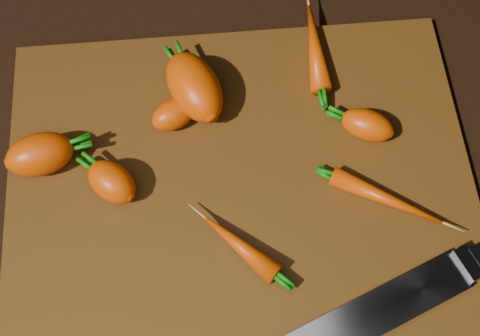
{
  "coord_description": "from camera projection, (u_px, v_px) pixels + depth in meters",
  "views": [
    {
      "loc": [
        -0.03,
        -0.29,
        0.66
      ],
      "look_at": [
        0.0,
        0.01,
        0.03
      ],
      "focal_mm": 50.0,
      "sensor_mm": 36.0,
      "label": 1
    }
  ],
  "objects": [
    {
      "name": "carrot_2",
      "position": [
        194.0,
        87.0,
        0.74
      ],
      "size": [
        0.09,
        0.11,
        0.05
      ],
      "primitive_type": "ellipsoid",
      "rotation": [
        0.0,
        0.0,
        1.96
      ],
      "color": "#E34806",
      "rests_on": "cutting_board"
    },
    {
      "name": "carrot_5",
      "position": [
        315.0,
        47.0,
        0.78
      ],
      "size": [
        0.03,
        0.12,
        0.02
      ],
      "primitive_type": "ellipsoid",
      "rotation": [
        0.0,
        0.0,
        1.56
      ],
      "color": "#E34806",
      "rests_on": "cutting_board"
    },
    {
      "name": "ground",
      "position": [
        241.0,
        190.0,
        0.73
      ],
      "size": [
        2.0,
        2.0,
        0.01
      ],
      "primitive_type": "cube",
      "color": "black"
    },
    {
      "name": "carrot_7",
      "position": [
        240.0,
        246.0,
        0.67
      ],
      "size": [
        0.08,
        0.08,
        0.02
      ],
      "primitive_type": "ellipsoid",
      "rotation": [
        0.0,
        0.0,
        2.35
      ],
      "color": "#E34806",
      "rests_on": "cutting_board"
    },
    {
      "name": "carrot_0",
      "position": [
        40.0,
        154.0,
        0.7
      ],
      "size": [
        0.08,
        0.06,
        0.05
      ],
      "primitive_type": "ellipsoid",
      "rotation": [
        0.0,
        0.0,
        0.24
      ],
      "color": "#E34806",
      "rests_on": "cutting_board"
    },
    {
      "name": "carrot_6",
      "position": [
        386.0,
        199.0,
        0.7
      ],
      "size": [
        0.12,
        0.08,
        0.02
      ],
      "primitive_type": "ellipsoid",
      "rotation": [
        0.0,
        0.0,
        -0.53
      ],
      "color": "#E34806",
      "rests_on": "cutting_board"
    },
    {
      "name": "cutting_board",
      "position": [
        241.0,
        186.0,
        0.72
      ],
      "size": [
        0.5,
        0.4,
        0.01
      ],
      "primitive_type": "cube",
      "color": "#5A340F",
      "rests_on": "ground"
    },
    {
      "name": "carrot_3",
      "position": [
        174.0,
        114.0,
        0.73
      ],
      "size": [
        0.06,
        0.05,
        0.03
      ],
      "primitive_type": "ellipsoid",
      "rotation": [
        0.0,
        0.0,
        0.47
      ],
      "color": "#E34806",
      "rests_on": "cutting_board"
    },
    {
      "name": "knife",
      "position": [
        383.0,
        309.0,
        0.65
      ],
      "size": [
        0.36,
        0.17,
        0.02
      ],
      "rotation": [
        0.0,
        0.0,
        0.38
      ],
      "color": "gray",
      "rests_on": "cutting_board"
    },
    {
      "name": "carrot_4",
      "position": [
        367.0,
        125.0,
        0.73
      ],
      "size": [
        0.07,
        0.06,
        0.03
      ],
      "primitive_type": "ellipsoid",
      "rotation": [
        0.0,
        0.0,
        2.67
      ],
      "color": "#E34806",
      "rests_on": "cutting_board"
    },
    {
      "name": "carrot_1",
      "position": [
        112.0,
        182.0,
        0.69
      ],
      "size": [
        0.07,
        0.07,
        0.04
      ],
      "primitive_type": "ellipsoid",
      "rotation": [
        0.0,
        0.0,
        2.36
      ],
      "color": "#E34806",
      "rests_on": "cutting_board"
    }
  ]
}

